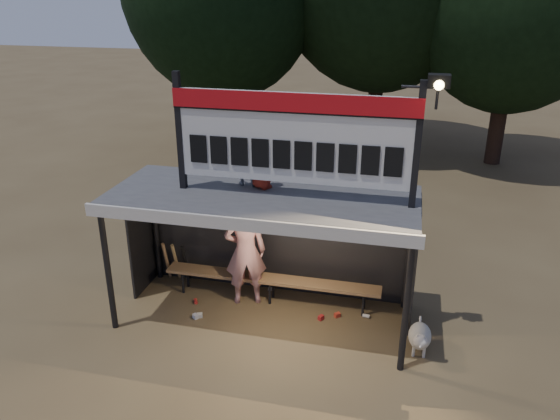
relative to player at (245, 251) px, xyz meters
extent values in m
plane|color=brown|center=(0.44, -0.43, -1.02)|extent=(80.00, 80.00, 0.00)
imported|color=silver|center=(0.00, 0.00, 0.00)|extent=(0.86, 0.70, 2.05)
imported|color=gray|center=(0.06, -0.02, 1.78)|extent=(0.49, 0.39, 0.96)
imported|color=maroon|center=(0.36, -0.14, 1.76)|extent=(0.54, 0.50, 0.93)
cube|color=#434245|center=(0.44, -0.43, 1.24)|extent=(5.00, 2.00, 0.12)
cube|color=silver|center=(0.44, -1.45, 1.20)|extent=(5.10, 0.06, 0.20)
cylinder|color=black|center=(-1.96, -1.33, 0.08)|extent=(0.10, 0.10, 2.20)
cylinder|color=black|center=(2.84, -1.33, 0.08)|extent=(0.10, 0.10, 2.20)
cylinder|color=black|center=(-1.96, 0.47, 0.08)|extent=(0.10, 0.10, 2.20)
cylinder|color=black|center=(2.84, 0.47, 0.08)|extent=(0.10, 0.10, 2.20)
cube|color=black|center=(0.44, 0.57, 0.08)|extent=(5.00, 0.04, 2.20)
cube|color=black|center=(-2.06, 0.07, 0.08)|extent=(0.04, 1.00, 2.20)
cube|color=black|center=(2.94, 0.07, 0.08)|extent=(0.04, 1.00, 2.20)
cylinder|color=black|center=(0.44, 0.57, 1.13)|extent=(5.00, 0.06, 0.06)
cube|color=black|center=(-0.91, -0.43, 2.25)|extent=(0.10, 0.10, 1.90)
cube|color=black|center=(2.79, -0.43, 2.25)|extent=(0.10, 0.10, 1.90)
cube|color=silver|center=(0.94, -0.43, 2.25)|extent=(3.80, 0.08, 1.40)
cube|color=red|center=(0.94, -0.48, 2.81)|extent=(3.80, 0.04, 0.28)
cube|color=black|center=(0.94, -0.48, 2.66)|extent=(3.80, 0.02, 0.03)
cube|color=black|center=(-0.59, -0.48, 2.00)|extent=(0.27, 0.03, 0.45)
cube|color=black|center=(-0.25, -0.48, 2.00)|extent=(0.27, 0.03, 0.45)
cube|color=black|center=(0.09, -0.48, 2.00)|extent=(0.27, 0.03, 0.45)
cube|color=black|center=(0.43, -0.48, 2.00)|extent=(0.27, 0.03, 0.45)
cube|color=black|center=(0.77, -0.48, 2.00)|extent=(0.27, 0.03, 0.45)
cube|color=black|center=(1.11, -0.48, 2.00)|extent=(0.27, 0.03, 0.45)
cube|color=black|center=(1.45, -0.48, 2.00)|extent=(0.27, 0.03, 0.45)
cube|color=black|center=(1.79, -0.48, 2.00)|extent=(0.27, 0.03, 0.45)
cube|color=black|center=(2.13, -0.48, 2.00)|extent=(0.27, 0.03, 0.45)
cube|color=black|center=(2.47, -0.48, 2.00)|extent=(0.27, 0.03, 0.45)
cylinder|color=black|center=(2.74, -0.43, 3.10)|extent=(0.50, 0.04, 0.04)
cylinder|color=black|center=(2.99, -0.43, 2.95)|extent=(0.04, 0.04, 0.30)
cube|color=black|center=(2.99, -0.48, 3.20)|extent=(0.30, 0.22, 0.18)
sphere|color=#FFD88C|center=(2.99, -0.57, 3.16)|extent=(0.14, 0.14, 0.14)
cube|color=olive|center=(0.44, 0.12, -0.57)|extent=(4.00, 0.35, 0.06)
cylinder|color=black|center=(-1.26, 0.00, -0.80)|extent=(0.05, 0.05, 0.45)
cylinder|color=black|center=(-1.26, 0.24, -0.80)|extent=(0.05, 0.05, 0.45)
cylinder|color=black|center=(0.44, 0.00, -0.80)|extent=(0.05, 0.05, 0.45)
cylinder|color=black|center=(0.44, 0.24, -0.80)|extent=(0.05, 0.05, 0.45)
cylinder|color=black|center=(2.14, 0.00, -0.80)|extent=(0.05, 0.05, 0.45)
cylinder|color=black|center=(2.14, 0.24, -0.80)|extent=(0.05, 0.05, 0.45)
cylinder|color=black|center=(-3.56, 9.57, 0.85)|extent=(0.50, 0.50, 3.74)
cylinder|color=black|center=(1.44, 11.07, 1.07)|extent=(0.50, 0.50, 4.18)
cylinder|color=#301E15|center=(5.44, 10.07, 0.74)|extent=(0.50, 0.50, 3.52)
ellipsoid|color=beige|center=(3.11, -0.78, -0.75)|extent=(0.36, 0.58, 0.36)
sphere|color=white|center=(3.11, -1.06, -0.66)|extent=(0.22, 0.22, 0.22)
cone|color=beige|center=(3.11, -1.16, -0.68)|extent=(0.10, 0.10, 0.10)
cone|color=beige|center=(3.06, -1.08, -0.56)|extent=(0.06, 0.06, 0.07)
cone|color=beige|center=(3.16, -1.08, -0.56)|extent=(0.06, 0.06, 0.07)
cylinder|color=beige|center=(3.03, -0.96, -0.93)|extent=(0.05, 0.05, 0.18)
cylinder|color=beige|center=(3.19, -0.96, -0.93)|extent=(0.05, 0.05, 0.18)
cylinder|color=silver|center=(3.03, -0.60, -0.93)|extent=(0.05, 0.05, 0.18)
cylinder|color=beige|center=(3.19, -0.60, -0.93)|extent=(0.05, 0.05, 0.18)
cylinder|color=beige|center=(3.11, -0.48, -0.68)|extent=(0.04, 0.16, 0.14)
cylinder|color=#9E7449|center=(-1.75, 0.39, -0.59)|extent=(0.07, 0.27, 0.84)
cylinder|color=#A8844E|center=(-1.55, 0.39, -0.59)|extent=(0.07, 0.30, 0.83)
cylinder|color=black|center=(-1.35, 0.39, -0.59)|extent=(0.08, 0.33, 0.83)
cube|color=#AD1E1D|center=(1.44, -0.29, -0.98)|extent=(0.11, 0.12, 0.08)
cylinder|color=silver|center=(0.35, 0.45, -0.99)|extent=(0.12, 0.08, 0.07)
cube|color=beige|center=(-0.65, -0.72, -0.98)|extent=(0.12, 0.10, 0.08)
cylinder|color=red|center=(-0.90, -0.29, -0.99)|extent=(0.11, 0.14, 0.07)
cube|color=silver|center=(-0.71, -0.77, -0.98)|extent=(0.12, 0.12, 0.08)
cylinder|color=silver|center=(2.21, -0.05, -0.99)|extent=(0.13, 0.08, 0.07)
cube|color=red|center=(1.71, -0.15, -0.98)|extent=(0.12, 0.12, 0.08)
camera|label=1|loc=(2.62, -8.35, 4.41)|focal=35.00mm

